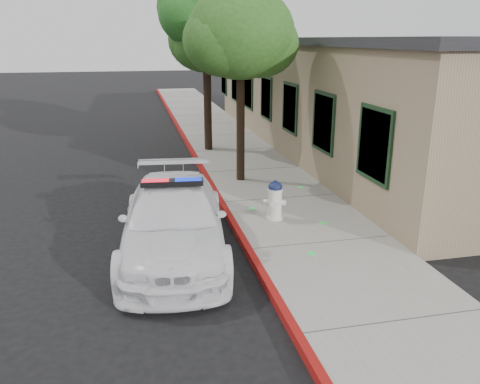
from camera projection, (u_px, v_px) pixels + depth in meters
name	position (u px, v px, depth m)	size (l,w,h in m)	color
ground	(246.00, 256.00, 9.74)	(120.00, 120.00, 0.00)	black
sidewalk	(279.00, 201.00, 12.83)	(3.20, 60.00, 0.15)	gray
red_curb	(222.00, 204.00, 12.51)	(0.14, 60.00, 0.16)	maroon
clapboard_building	(360.00, 94.00, 18.84)	(7.30, 20.89, 4.24)	#917A5F
police_car	(174.00, 220.00, 9.65)	(2.52, 5.19, 1.57)	white
fire_hydrant	(275.00, 200.00, 11.18)	(0.53, 0.47, 0.93)	silver
street_tree_near	(241.00, 38.00, 13.24)	(3.28, 2.99, 5.47)	black
street_tree_mid	(206.00, 12.00, 16.99)	(3.45, 3.53, 6.55)	black
street_tree_far	(207.00, 43.00, 17.51)	(2.76, 2.84, 5.16)	black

